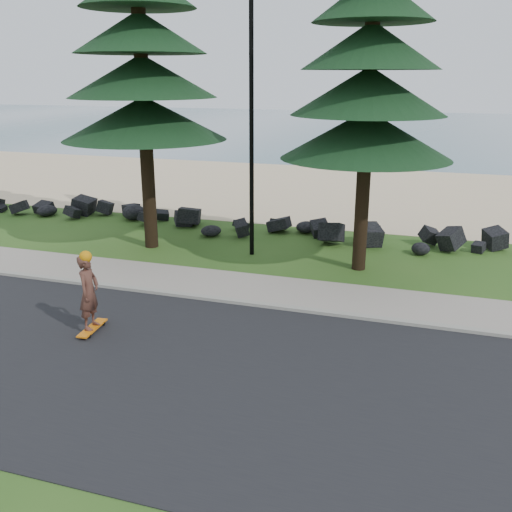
% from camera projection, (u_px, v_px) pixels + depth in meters
% --- Properties ---
extents(ground, '(160.00, 160.00, 0.00)m').
position_uv_depth(ground, '(215.00, 288.00, 15.58)').
color(ground, '#2A5219').
rests_on(ground, ground).
extents(road, '(160.00, 7.00, 0.02)m').
position_uv_depth(road, '(133.00, 363.00, 11.49)').
color(road, black).
rests_on(road, ground).
extents(kerb, '(160.00, 0.20, 0.10)m').
position_uv_depth(kerb, '(203.00, 298.00, 14.74)').
color(kerb, gray).
rests_on(kerb, ground).
extents(sidewalk, '(160.00, 2.00, 0.08)m').
position_uv_depth(sidewalk, '(218.00, 284.00, 15.74)').
color(sidewalk, gray).
rests_on(sidewalk, ground).
extents(beach_sand, '(160.00, 15.00, 0.01)m').
position_uv_depth(beach_sand, '(321.00, 190.00, 28.73)').
color(beach_sand, beige).
rests_on(beach_sand, ground).
extents(ocean, '(160.00, 58.00, 0.01)m').
position_uv_depth(ocean, '(388.00, 128.00, 61.86)').
color(ocean, '#3E6777').
rests_on(ocean, ground).
extents(seawall_boulders, '(60.00, 2.40, 1.10)m').
position_uv_depth(seawall_boulders, '(272.00, 235.00, 20.66)').
color(seawall_boulders, black).
rests_on(seawall_boulders, ground).
extents(lamp_post, '(0.25, 0.14, 8.14)m').
position_uv_depth(lamp_post, '(251.00, 124.00, 17.22)').
color(lamp_post, black).
rests_on(lamp_post, ground).
extents(skateboarder, '(0.47, 1.04, 1.90)m').
position_uv_depth(skateboarder, '(89.00, 292.00, 12.61)').
color(skateboarder, orange).
rests_on(skateboarder, ground).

